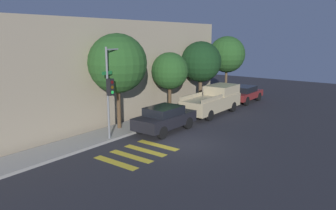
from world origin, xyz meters
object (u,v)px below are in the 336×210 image
(sedan_near_corner, at_px, (165,118))
(tree_midblock, at_px, (170,71))
(pickup_truck, at_px, (214,100))
(sedan_middle, at_px, (245,93))
(traffic_light_pole, at_px, (113,80))
(tree_near_corner, at_px, (117,63))
(tree_far_end, at_px, (201,62))
(tree_behind_truck, at_px, (227,55))

(sedan_near_corner, relative_size, tree_midblock, 0.92)
(pickup_truck, distance_m, sedan_middle, 5.47)
(traffic_light_pole, relative_size, tree_near_corner, 0.88)
(traffic_light_pole, height_order, tree_far_end, tree_far_end)
(traffic_light_pole, bearing_deg, sedan_near_corner, -23.29)
(sedan_near_corner, relative_size, tree_far_end, 0.80)
(sedan_near_corner, bearing_deg, tree_far_end, 17.00)
(tree_midblock, bearing_deg, pickup_truck, -47.74)
(traffic_light_pole, xyz_separation_m, sedan_near_corner, (2.95, -1.27, -2.56))
(traffic_light_pole, xyz_separation_m, tree_near_corner, (1.51, 1.19, 0.73))
(sedan_near_corner, height_order, tree_near_corner, tree_near_corner)
(pickup_truck, bearing_deg, sedan_middle, 0.00)
(pickup_truck, relative_size, tree_behind_truck, 0.99)
(traffic_light_pole, distance_m, tree_near_corner, 2.05)
(sedan_middle, height_order, tree_midblock, tree_midblock)
(traffic_light_pole, distance_m, sedan_middle, 14.71)
(tree_midblock, bearing_deg, traffic_light_pole, -169.94)
(tree_midblock, distance_m, tree_behind_truck, 8.90)
(tree_behind_truck, bearing_deg, sedan_middle, -115.40)
(traffic_light_pole, relative_size, sedan_near_corner, 1.22)
(tree_midblock, bearing_deg, tree_far_end, 0.00)
(pickup_truck, bearing_deg, tree_far_end, 50.28)
(tree_near_corner, xyz_separation_m, tree_far_end, (9.48, -0.00, -0.49))
(sedan_middle, distance_m, tree_far_end, 5.10)
(tree_near_corner, bearing_deg, sedan_near_corner, -59.69)
(pickup_truck, distance_m, tree_behind_truck, 7.69)
(sedan_near_corner, distance_m, tree_far_end, 8.86)
(tree_near_corner, xyz_separation_m, tree_midblock, (5.20, -0.00, -0.89))
(tree_near_corner, bearing_deg, tree_midblock, -0.00)
(tree_far_end, height_order, tree_behind_truck, tree_behind_truck)
(tree_behind_truck, bearing_deg, pickup_truck, -159.67)
(sedan_middle, relative_size, tree_far_end, 0.79)
(traffic_light_pole, relative_size, sedan_middle, 1.23)
(sedan_near_corner, distance_m, tree_near_corner, 4.35)
(sedan_near_corner, bearing_deg, tree_midblock, 33.15)
(tree_far_end, bearing_deg, tree_midblock, 180.00)
(tree_near_corner, height_order, tree_behind_truck, tree_near_corner)
(tree_near_corner, height_order, tree_midblock, tree_near_corner)
(tree_behind_truck, bearing_deg, tree_midblock, -180.00)
(tree_far_end, bearing_deg, sedan_near_corner, -163.00)
(sedan_near_corner, relative_size, tree_near_corner, 0.72)
(sedan_middle, bearing_deg, tree_behind_truck, 64.60)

